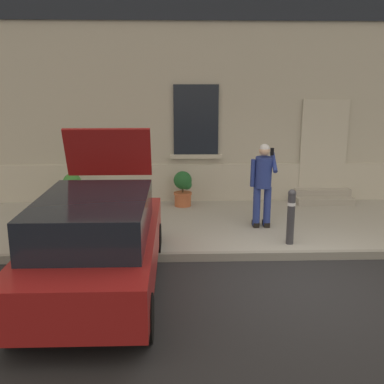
{
  "coord_description": "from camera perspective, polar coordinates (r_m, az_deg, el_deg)",
  "views": [
    {
      "loc": [
        -1.82,
        -6.58,
        3.08
      ],
      "look_at": [
        -1.55,
        1.6,
        1.1
      ],
      "focal_mm": 42.23,
      "sensor_mm": 36.0,
      "label": 1
    }
  ],
  "objects": [
    {
      "name": "planter_terracotta",
      "position": [
        10.95,
        -1.13,
        0.55
      ],
      "size": [
        0.44,
        0.44,
        0.86
      ],
      "color": "#B25B38",
      "rests_on": "sidewalk"
    },
    {
      "name": "curb_edge",
      "position": [
        8.3,
        11.04,
        -7.89
      ],
      "size": [
        24.0,
        0.12,
        0.15
      ],
      "primitive_type": "cube",
      "color": "gray",
      "rests_on": "ground"
    },
    {
      "name": "planter_olive",
      "position": [
        11.06,
        -14.8,
        0.21
      ],
      "size": [
        0.44,
        0.44,
        0.86
      ],
      "color": "#606B38",
      "rests_on": "sidewalk"
    },
    {
      "name": "hatchback_car_red",
      "position": [
        6.87,
        -11.93,
        -6.08
      ],
      "size": [
        1.79,
        4.07,
        2.34
      ],
      "color": "maroon",
      "rests_on": "ground"
    },
    {
      "name": "bollard_near_person",
      "position": [
        8.53,
        12.39,
        -2.82
      ],
      "size": [
        0.15,
        0.15,
        1.04
      ],
      "color": "#333338",
      "rests_on": "sidewalk"
    },
    {
      "name": "building_facade",
      "position": [
        12.02,
        7.15,
        16.59
      ],
      "size": [
        24.0,
        1.52,
        7.5
      ],
      "color": "#B2AD9E",
      "rests_on": "ground"
    },
    {
      "name": "sidewalk",
      "position": [
        10.01,
        8.71,
        -4.02
      ],
      "size": [
        24.0,
        3.6,
        0.15
      ],
      "primitive_type": "cube",
      "color": "#99968E",
      "rests_on": "ground"
    },
    {
      "name": "ground_plane",
      "position": [
        7.49,
        12.61,
        -11.04
      ],
      "size": [
        80.0,
        80.0,
        0.0
      ],
      "primitive_type": "plane",
      "color": "#232326"
    },
    {
      "name": "entrance_stoop",
      "position": [
        11.84,
        16.2,
        -0.6
      ],
      "size": [
        1.41,
        0.64,
        0.32
      ],
      "color": "#9E998E",
      "rests_on": "sidewalk"
    },
    {
      "name": "person_on_phone",
      "position": [
        9.3,
        8.95,
        1.48
      ],
      "size": [
        0.51,
        0.46,
        1.75
      ],
      "rotation": [
        0.0,
        0.0,
        0.23
      ],
      "color": "navy",
      "rests_on": "sidewalk"
    }
  ]
}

